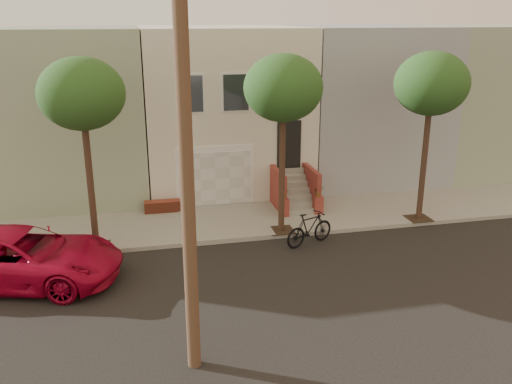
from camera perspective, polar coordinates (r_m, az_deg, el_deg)
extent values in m
plane|color=black|center=(16.30, 2.88, -9.84)|extent=(90.00, 90.00, 0.00)
cube|color=gray|center=(21.01, -1.04, -3.01)|extent=(40.00, 3.70, 0.15)
cube|color=beige|center=(25.68, -3.79, 9.10)|extent=(7.00, 8.00, 7.00)
cube|color=gray|center=(25.52, -19.20, 8.09)|extent=(6.50, 8.00, 7.00)
cube|color=gray|center=(27.56, 10.50, 9.45)|extent=(6.50, 8.00, 7.00)
cube|color=gray|center=(30.69, 21.89, 9.32)|extent=(6.50, 8.00, 7.00)
cube|color=silver|center=(22.19, -4.33, 1.70)|extent=(3.20, 0.12, 2.50)
cube|color=silver|center=(22.16, -4.30, 1.41)|extent=(2.90, 0.06, 2.20)
cube|color=gray|center=(20.83, -3.47, -2.98)|extent=(3.20, 3.70, 0.02)
cube|color=brown|center=(22.00, -9.81, -1.48)|extent=(1.40, 0.45, 0.44)
cube|color=black|center=(22.49, 3.48, 4.98)|extent=(1.00, 0.06, 2.00)
cube|color=#3F4751|center=(21.33, -6.95, 10.18)|extent=(1.00, 0.06, 1.40)
cube|color=silver|center=(21.35, -6.95, 10.18)|extent=(1.15, 0.05, 1.55)
cube|color=#3F4751|center=(21.59, -2.12, 10.39)|extent=(1.00, 0.06, 1.40)
cube|color=silver|center=(21.61, -2.13, 10.39)|extent=(1.15, 0.05, 1.55)
cube|color=#3F4751|center=(21.99, 2.57, 10.52)|extent=(1.00, 0.06, 1.40)
cube|color=silver|center=(22.01, 2.56, 10.53)|extent=(1.15, 0.05, 1.55)
cube|color=gray|center=(21.50, 4.69, -2.07)|extent=(1.20, 0.28, 0.20)
cube|color=gray|center=(21.69, 4.49, -1.33)|extent=(1.20, 0.28, 0.20)
cube|color=gray|center=(21.87, 4.28, -0.59)|extent=(1.20, 0.28, 0.20)
cube|color=gray|center=(22.06, 4.09, 0.12)|extent=(1.20, 0.28, 0.20)
cube|color=gray|center=(22.26, 3.89, 0.83)|extent=(1.20, 0.28, 0.20)
cube|color=gray|center=(22.46, 3.70, 1.52)|extent=(1.20, 0.28, 0.20)
cube|color=gray|center=(22.66, 3.51, 2.20)|extent=(1.20, 0.28, 0.20)
cube|color=maroon|center=(21.85, 2.33, 0.25)|extent=(0.18, 1.96, 1.60)
cube|color=maroon|center=(22.24, 5.82, 0.49)|extent=(0.18, 1.96, 1.60)
cube|color=maroon|center=(21.19, 2.94, -1.62)|extent=(0.35, 0.35, 0.70)
imported|color=#1E4B1B|center=(21.00, 2.96, -0.14)|extent=(0.40, 0.35, 0.45)
cube|color=maroon|center=(21.59, 6.52, -1.33)|extent=(0.35, 0.35, 0.70)
imported|color=#1E4B1B|center=(21.41, 6.57, 0.12)|extent=(0.41, 0.35, 0.45)
cube|color=#2D2116|center=(19.32, -16.38, -5.46)|extent=(0.90, 0.90, 0.02)
cylinder|color=#332017|center=(18.61, -16.94, 0.47)|extent=(0.22, 0.22, 4.20)
ellipsoid|color=#1E4B1B|center=(17.97, -17.83, 9.79)|extent=(2.70, 2.57, 2.29)
cube|color=#2D2116|center=(19.89, 2.65, -4.02)|extent=(0.90, 0.90, 0.02)
cylinder|color=#332017|center=(19.20, 2.74, 1.79)|extent=(0.22, 0.22, 4.20)
ellipsoid|color=#1E4B1B|center=(18.59, 2.88, 10.85)|extent=(2.70, 2.57, 2.29)
cube|color=#2D2116|center=(21.92, 16.66, -2.66)|extent=(0.90, 0.90, 0.02)
cylinder|color=#332017|center=(21.30, 17.16, 2.62)|extent=(0.22, 0.22, 4.20)
ellipsoid|color=#1E4B1B|center=(20.75, 17.94, 10.77)|extent=(2.70, 2.57, 2.29)
cylinder|color=#4A3422|center=(11.01, -7.37, 4.18)|extent=(0.30, 0.30, 10.00)
imported|color=#A70728|center=(17.58, -23.45, -6.29)|extent=(6.41, 4.19, 1.64)
imported|color=black|center=(18.92, 5.64, -3.84)|extent=(2.04, 1.26, 1.19)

